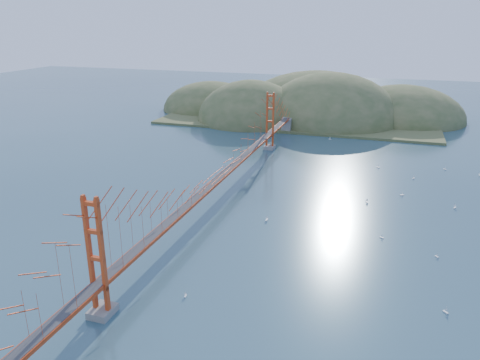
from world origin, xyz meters
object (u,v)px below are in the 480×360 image
(bridge, at_px, (218,154))
(sailboat_2, at_px, (382,237))
(sailboat_1, at_px, (437,256))
(sailboat_0, at_px, (267,219))

(bridge, distance_m, sailboat_2, 25.37)
(bridge, height_order, sailboat_1, bridge)
(bridge, relative_size, sailboat_1, 168.40)
(sailboat_0, bearing_deg, bridge, 149.73)
(sailboat_0, bearing_deg, sailboat_1, -10.18)
(sailboat_0, relative_size, sailboat_2, 1.21)
(sailboat_0, xyz_separation_m, sailboat_2, (14.89, -0.68, -0.02))
(sailboat_1, bearing_deg, bridge, 163.35)
(sailboat_1, relative_size, sailboat_2, 0.92)
(bridge, bearing_deg, sailboat_2, -13.81)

